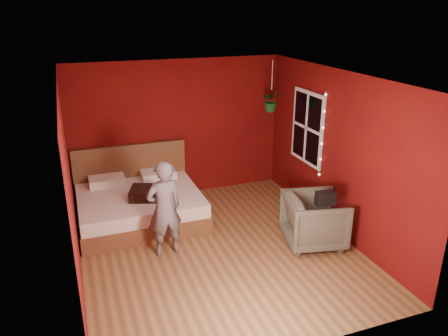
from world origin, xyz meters
TOP-DOWN VIEW (x-y plane):
  - floor at (0.00, 0.00)m, footprint 4.50×4.50m
  - room_walls at (0.00, 0.00)m, footprint 4.04×4.54m
  - window at (1.97, 0.90)m, footprint 0.05×0.97m
  - fairy_lights at (1.94, 0.38)m, footprint 0.04×0.04m
  - bed at (-0.95, 1.43)m, footprint 2.04×1.74m
  - person at (-0.77, 0.17)m, footprint 0.58×0.43m
  - armchair at (1.45, -0.35)m, footprint 1.04×1.02m
  - handbag at (1.41, -0.64)m, footprint 0.30×0.19m
  - throw_pillow at (-0.88, 1.12)m, footprint 0.60×0.60m
  - hanging_plant at (1.54, 1.49)m, footprint 0.36×0.32m

SIDE VIEW (x-z plane):
  - floor at x=0.00m, z-range 0.00..0.00m
  - bed at x=-0.95m, z-range -0.27..0.85m
  - armchair at x=1.45m, z-range 0.00..0.80m
  - throw_pillow at x=-0.88m, z-range 0.51..0.68m
  - person at x=-0.77m, z-range 0.00..1.45m
  - handbag at x=1.41m, z-range 0.80..1.00m
  - fairy_lights at x=1.94m, z-range 0.77..2.22m
  - window at x=1.97m, z-range 0.87..2.14m
  - room_walls at x=0.00m, z-range 0.37..2.99m
  - hanging_plant at x=1.54m, z-range 1.43..2.34m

